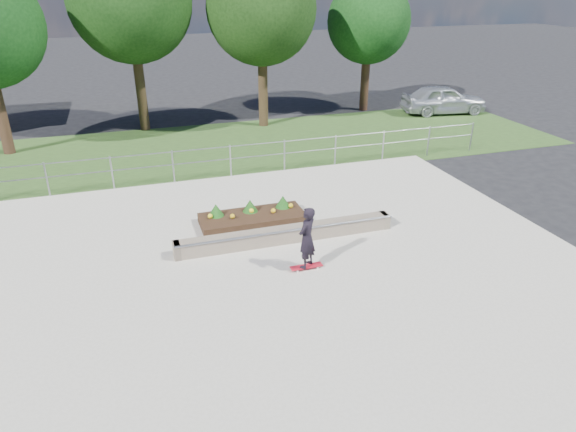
% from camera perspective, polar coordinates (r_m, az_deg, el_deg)
% --- Properties ---
extents(ground, '(120.00, 120.00, 0.00)m').
position_cam_1_polar(ground, '(12.02, 1.30, -7.77)').
color(ground, black).
rests_on(ground, ground).
extents(grass_verge, '(30.00, 8.00, 0.02)m').
position_cam_1_polar(grass_verge, '(21.80, -8.27, 7.38)').
color(grass_verge, '#29461C').
rests_on(grass_verge, ground).
extents(concrete_slab, '(15.00, 15.00, 0.06)m').
position_cam_1_polar(concrete_slab, '(12.00, 1.30, -7.65)').
color(concrete_slab, '#AFAA9B').
rests_on(concrete_slab, ground).
extents(fence, '(20.06, 0.06, 1.20)m').
position_cam_1_polar(fence, '(18.28, -6.43, 6.55)').
color(fence, gray).
rests_on(fence, ground).
extents(tree_mid_left, '(5.25, 5.25, 8.25)m').
position_cam_1_polar(tree_mid_left, '(24.57, -17.13, 21.89)').
color(tree_mid_left, black).
rests_on(tree_mid_left, ground).
extents(tree_mid_right, '(4.90, 4.90, 7.70)m').
position_cam_1_polar(tree_mid_right, '(24.41, -2.97, 21.96)').
color(tree_mid_right, '#2F2012').
rests_on(tree_mid_right, ground).
extents(tree_far_right, '(4.20, 4.20, 6.60)m').
position_cam_1_polar(tree_far_right, '(27.99, 8.94, 20.55)').
color(tree_far_right, '#341E14').
rests_on(tree_far_right, ground).
extents(grind_ledge, '(6.00, 0.44, 0.43)m').
position_cam_1_polar(grind_ledge, '(13.73, -0.14, -2.05)').
color(grind_ledge, '#6B5D4F').
rests_on(grind_ledge, concrete_slab).
extents(planter_bed, '(3.00, 1.20, 0.61)m').
position_cam_1_polar(planter_bed, '(14.85, -4.02, -0.00)').
color(planter_bed, black).
rests_on(planter_bed, concrete_slab).
extents(skateboarder, '(0.80, 0.65, 1.63)m').
position_cam_1_polar(skateboarder, '(12.15, 2.11, -2.46)').
color(skateboarder, silver).
rests_on(skateboarder, concrete_slab).
extents(parked_car, '(4.57, 2.41, 1.48)m').
position_cam_1_polar(parked_car, '(28.60, 16.91, 12.30)').
color(parked_car, '#AFB3B9').
rests_on(parked_car, ground).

